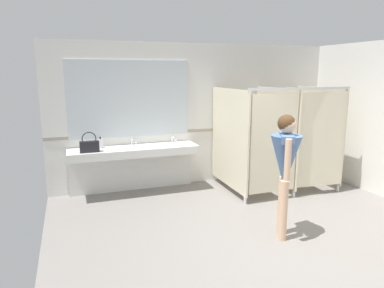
% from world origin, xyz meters
% --- Properties ---
extents(ground_plane, '(5.93, 6.42, 0.10)m').
position_xyz_m(ground_plane, '(0.00, 0.00, -0.05)').
color(ground_plane, gray).
extents(wall_back, '(5.93, 0.12, 2.72)m').
position_xyz_m(wall_back, '(0.00, 2.97, 1.36)').
color(wall_back, silver).
rests_on(wall_back, ground_plane).
extents(wall_back_tile_band, '(5.93, 0.01, 0.06)m').
position_xyz_m(wall_back_tile_band, '(0.00, 2.91, 1.05)').
color(wall_back_tile_band, '#9E937F').
rests_on(wall_back_tile_band, wall_back).
extents(vanity_counter, '(2.30, 0.55, 0.98)m').
position_xyz_m(vanity_counter, '(-1.45, 2.70, 0.63)').
color(vanity_counter, silver).
rests_on(vanity_counter, ground_plane).
extents(mirror_panel, '(2.20, 0.02, 1.38)m').
position_xyz_m(mirror_panel, '(-1.45, 2.90, 1.71)').
color(mirror_panel, silver).
rests_on(mirror_panel, wall_back).
extents(bathroom_stalls, '(2.00, 1.50, 1.94)m').
position_xyz_m(bathroom_stalls, '(1.17, 1.95, 1.01)').
color(bathroom_stalls, beige).
rests_on(bathroom_stalls, ground_plane).
extents(person_standing, '(0.54, 0.54, 1.66)m').
position_xyz_m(person_standing, '(0.10, 0.25, 1.05)').
color(person_standing, '#DBAD89').
rests_on(person_standing, ground_plane).
extents(handbag, '(0.32, 0.10, 0.35)m').
position_xyz_m(handbag, '(-2.22, 2.48, 0.98)').
color(handbag, black).
rests_on(handbag, vanity_counter).
extents(soap_dispenser, '(0.07, 0.07, 0.20)m').
position_xyz_m(soap_dispenser, '(-2.01, 2.78, 0.95)').
color(soap_dispenser, white).
rests_on(soap_dispenser, vanity_counter).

